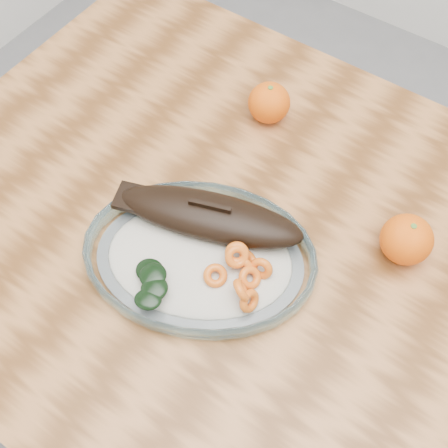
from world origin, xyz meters
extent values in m
plane|color=slate|center=(0.00, 0.00, 0.00)|extent=(3.00, 3.00, 0.00)
cube|color=brown|center=(0.00, 0.00, 0.73)|extent=(1.20, 0.80, 0.04)
cylinder|color=brown|center=(-0.54, 0.34, 0.35)|extent=(0.06, 0.06, 0.71)
ellipsoid|color=white|center=(-0.10, -0.07, 0.76)|extent=(0.70, 0.62, 0.01)
torus|color=#97D2EA|center=(-0.10, -0.07, 0.77)|extent=(0.76, 0.76, 0.03)
ellipsoid|color=white|center=(-0.10, -0.07, 0.77)|extent=(0.62, 0.54, 0.02)
ellipsoid|color=black|center=(-0.12, -0.02, 0.80)|extent=(0.28, 0.16, 0.05)
ellipsoid|color=black|center=(-0.12, -0.02, 0.79)|extent=(0.23, 0.13, 0.02)
cube|color=black|center=(-0.23, -0.06, 0.80)|extent=(0.06, 0.06, 0.01)
cube|color=black|center=(-0.12, -0.02, 0.82)|extent=(0.06, 0.03, 0.02)
torus|color=#E65810|center=(-0.02, -0.06, 0.79)|extent=(0.04, 0.03, 0.03)
torus|color=#E65810|center=(-0.04, -0.04, 0.79)|extent=(0.05, 0.04, 0.04)
torus|color=#E65810|center=(-0.01, -0.09, 0.79)|extent=(0.03, 0.04, 0.04)
torus|color=#E65810|center=(-0.06, -0.09, 0.79)|extent=(0.04, 0.04, 0.03)
torus|color=#E65810|center=(-0.02, -0.04, 0.79)|extent=(0.04, 0.03, 0.04)
torus|color=#E65810|center=(-0.02, -0.09, 0.81)|extent=(0.04, 0.03, 0.04)
torus|color=#E65810|center=(-0.05, -0.05, 0.81)|extent=(0.05, 0.05, 0.03)
torus|color=#E65810|center=(-0.05, -0.05, 0.81)|extent=(0.04, 0.04, 0.03)
ellipsoid|color=black|center=(-0.12, -0.15, 0.79)|extent=(0.03, 0.04, 0.01)
ellipsoid|color=black|center=(-0.14, -0.13, 0.79)|extent=(0.04, 0.04, 0.01)
ellipsoid|color=black|center=(-0.12, -0.15, 0.80)|extent=(0.05, 0.05, 0.01)
ellipsoid|color=black|center=(-0.11, -0.17, 0.80)|extent=(0.05, 0.04, 0.01)
ellipsoid|color=black|center=(-0.13, -0.14, 0.80)|extent=(0.04, 0.04, 0.01)
sphere|color=#E34E04|center=(-0.17, 0.21, 0.78)|extent=(0.07, 0.07, 0.07)
sphere|color=#E34E04|center=(0.12, 0.10, 0.79)|extent=(0.07, 0.07, 0.07)
camera|label=1|loc=(0.13, -0.36, 1.45)|focal=45.00mm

